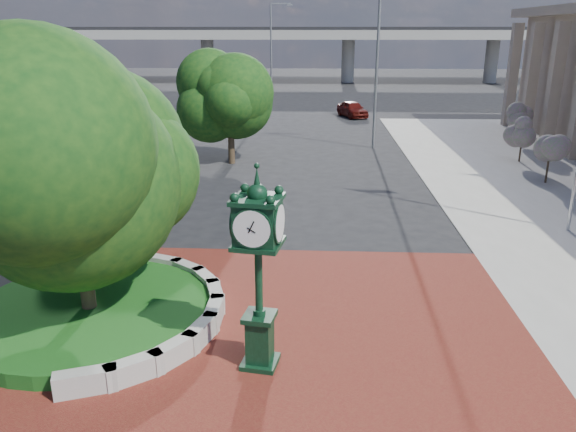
% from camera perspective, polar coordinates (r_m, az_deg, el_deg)
% --- Properties ---
extents(ground, '(200.00, 200.00, 0.00)m').
position_cam_1_polar(ground, '(14.42, -0.26, -11.05)').
color(ground, black).
rests_on(ground, ground).
extents(plaza, '(12.00, 12.00, 0.04)m').
position_cam_1_polar(plaza, '(13.55, -0.50, -13.05)').
color(plaza, maroon).
rests_on(plaza, ground).
extents(planter_wall, '(2.96, 6.77, 0.54)m').
position_cam_1_polar(planter_wall, '(14.68, -11.03, -9.67)').
color(planter_wall, '#9E9B93').
rests_on(planter_wall, ground).
extents(grass_bed, '(6.10, 6.10, 0.40)m').
position_cam_1_polar(grass_bed, '(15.40, -19.44, -9.32)').
color(grass_bed, '#154513').
rests_on(grass_bed, ground).
extents(overpass, '(90.00, 12.00, 7.50)m').
position_cam_1_polar(overpass, '(82.55, 2.39, 17.97)').
color(overpass, '#9E9B93').
rests_on(overpass, ground).
extents(tree_planter, '(5.20, 5.20, 6.33)m').
position_cam_1_polar(tree_planter, '(14.18, -20.93, 3.43)').
color(tree_planter, '#38281C').
rests_on(tree_planter, ground).
extents(tree_street, '(4.40, 4.40, 5.45)m').
position_cam_1_polar(tree_street, '(31.14, -5.91, 11.17)').
color(tree_street, '#38281C').
rests_on(tree_street, ground).
extents(post_clock, '(1.06, 1.06, 4.53)m').
position_cam_1_polar(post_clock, '(11.74, -3.02, -4.72)').
color(post_clock, black).
rests_on(post_clock, ground).
extents(parked_car, '(2.86, 4.30, 1.36)m').
position_cam_1_polar(parked_car, '(49.07, 6.56, 10.74)').
color(parked_car, '#4F0F0B').
rests_on(parked_car, ground).
extents(street_lamp_near, '(2.19, 0.27, 9.76)m').
position_cam_1_polar(street_lamp_near, '(35.55, 9.46, 15.92)').
color(street_lamp_near, slate).
rests_on(street_lamp_near, ground).
extents(street_lamp_far, '(2.13, 0.50, 9.51)m').
position_cam_1_polar(street_lamp_far, '(55.99, -1.49, 16.81)').
color(street_lamp_far, slate).
rests_on(street_lamp_far, ground).
extents(shrub_near, '(1.20, 1.20, 2.20)m').
position_cam_1_polar(shrub_near, '(29.73, 25.07, 5.99)').
color(shrub_near, '#38281C').
rests_on(shrub_near, ground).
extents(shrub_mid, '(1.20, 1.20, 2.20)m').
position_cam_1_polar(shrub_mid, '(34.11, 22.73, 7.69)').
color(shrub_mid, '#38281C').
rests_on(shrub_mid, ground).
extents(shrub_far, '(1.20, 1.20, 2.20)m').
position_cam_1_polar(shrub_far, '(39.67, 22.30, 9.06)').
color(shrub_far, '#38281C').
rests_on(shrub_far, ground).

